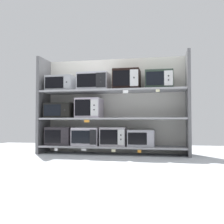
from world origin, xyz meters
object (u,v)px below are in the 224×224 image
(microwave_7, at_px, (94,82))
(microwave_1, at_px, (87,136))
(microwave_2, at_px, (114,137))
(microwave_8, at_px, (127,80))
(microwave_5, at_px, (89,108))
(microwave_3, at_px, (141,138))
(microwave_6, at_px, (61,84))
(microwave_9, at_px, (159,80))
(microwave_0, at_px, (60,136))
(microwave_4, at_px, (61,111))

(microwave_7, bearing_deg, microwave_1, 179.92)
(microwave_2, relative_size, microwave_8, 0.97)
(microwave_2, distance_m, microwave_8, 0.99)
(microwave_2, xyz_separation_m, microwave_5, (-0.43, -0.00, 0.49))
(microwave_3, height_order, microwave_6, microwave_6)
(microwave_7, xyz_separation_m, microwave_8, (0.58, -0.00, 0.02))
(microwave_1, bearing_deg, microwave_6, -179.98)
(microwave_1, xyz_separation_m, microwave_2, (0.48, -0.00, 0.00))
(microwave_6, bearing_deg, microwave_5, -0.03)
(microwave_5, xyz_separation_m, microwave_9, (1.20, 0.00, 0.45))
(microwave_1, bearing_deg, microwave_2, -0.04)
(microwave_2, relative_size, microwave_6, 0.89)
(microwave_2, bearing_deg, microwave_0, 179.99)
(microwave_0, height_order, microwave_2, microwave_2)
(microwave_2, xyz_separation_m, microwave_8, (0.23, 0.00, 0.96))
(microwave_5, bearing_deg, microwave_8, 0.02)
(microwave_6, height_order, microwave_8, microwave_8)
(microwave_1, xyz_separation_m, microwave_4, (-0.48, -0.00, 0.45))
(microwave_8, xyz_separation_m, microwave_9, (0.54, 0.00, -0.02))
(microwave_0, height_order, microwave_9, microwave_9)
(microwave_6, xyz_separation_m, microwave_9, (1.73, 0.00, 0.01))
(microwave_2, bearing_deg, microwave_1, 179.96)
(microwave_5, height_order, microwave_7, microwave_7)
(microwave_7, bearing_deg, microwave_5, -179.81)
(microwave_3, bearing_deg, microwave_9, -0.02)
(microwave_0, relative_size, microwave_7, 0.86)
(microwave_2, relative_size, microwave_5, 1.01)
(microwave_2, distance_m, microwave_9, 1.22)
(microwave_1, distance_m, microwave_7, 0.96)
(microwave_2, distance_m, microwave_6, 1.33)
(microwave_0, distance_m, microwave_5, 0.73)
(microwave_0, relative_size, microwave_3, 1.04)
(microwave_3, bearing_deg, microwave_1, 180.00)
(microwave_2, height_order, microwave_9, microwave_9)
(microwave_0, distance_m, microwave_3, 1.44)
(microwave_1, height_order, microwave_8, microwave_8)
(microwave_5, distance_m, microwave_7, 0.46)
(microwave_3, distance_m, microwave_7, 1.27)
(microwave_1, height_order, microwave_7, microwave_7)
(microwave_3, xyz_separation_m, microwave_8, (-0.24, -0.00, 0.98))
(microwave_0, bearing_deg, microwave_8, -0.00)
(microwave_2, bearing_deg, microwave_3, 0.04)
(microwave_2, relative_size, microwave_7, 0.81)
(microwave_3, relative_size, microwave_4, 0.91)
(microwave_0, height_order, microwave_5, microwave_5)
(microwave_6, bearing_deg, microwave_2, -0.01)
(microwave_1, bearing_deg, microwave_7, -0.08)
(microwave_6, relative_size, microwave_7, 0.91)
(microwave_5, relative_size, microwave_9, 0.94)
(microwave_3, xyz_separation_m, microwave_9, (0.30, -0.00, 0.96))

